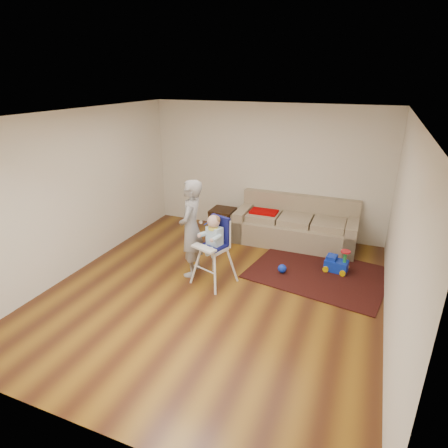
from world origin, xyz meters
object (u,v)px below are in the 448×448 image
at_px(toy_ball, 282,269).
at_px(adult, 191,229).
at_px(sofa, 295,222).
at_px(ride_on_toy, 337,260).
at_px(high_chair, 214,251).
at_px(side_table, 223,220).

xyz_separation_m(toy_ball, adult, (-1.44, -0.56, 0.74)).
bearing_deg(toy_ball, adult, -158.91).
xyz_separation_m(sofa, toy_ball, (0.08, -1.34, -0.37)).
xyz_separation_m(ride_on_toy, adult, (-2.30, -0.97, 0.60)).
relative_size(toy_ball, high_chair, 0.13).
relative_size(side_table, high_chair, 0.42).
bearing_deg(ride_on_toy, high_chair, -140.72).
bearing_deg(sofa, adult, -126.29).
distance_m(toy_ball, high_chair, 1.29).
xyz_separation_m(sofa, adult, (-1.37, -1.90, 0.37)).
xyz_separation_m(sofa, side_table, (-1.60, 0.06, -0.21)).
distance_m(side_table, toy_ball, 2.19).
height_order(side_table, toy_ball, side_table).
relative_size(sofa, side_table, 4.83).
bearing_deg(ride_on_toy, toy_ball, -146.23).
relative_size(toy_ball, adult, 0.09).
height_order(ride_on_toy, high_chair, high_chair).
relative_size(side_table, toy_ball, 3.29).
xyz_separation_m(sofa, ride_on_toy, (0.93, -0.92, -0.23)).
bearing_deg(high_chair, sofa, 85.19).
bearing_deg(side_table, ride_on_toy, -21.24).
bearing_deg(side_table, high_chair, -71.46).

